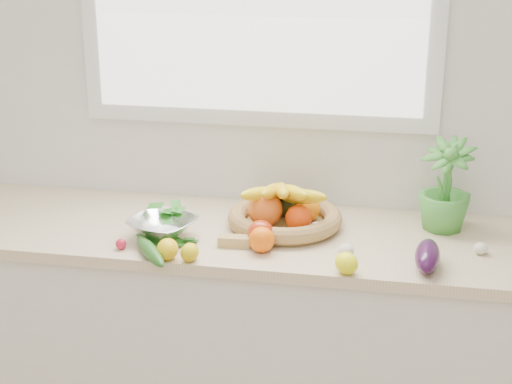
% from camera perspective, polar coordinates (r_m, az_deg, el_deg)
% --- Properties ---
extents(back_wall, '(4.50, 0.02, 2.70)m').
position_cam_1_polar(back_wall, '(2.87, 0.20, 7.85)').
color(back_wall, white).
rests_on(back_wall, ground).
extents(counter_cabinet, '(2.20, 0.58, 0.86)m').
position_cam_1_polar(counter_cabinet, '(2.93, -0.91, -11.27)').
color(counter_cabinet, silver).
rests_on(counter_cabinet, ground).
extents(countertop, '(2.24, 0.62, 0.04)m').
position_cam_1_polar(countertop, '(2.73, -0.96, -3.15)').
color(countertop, beige).
rests_on(countertop, counter_cabinet).
extents(orange_loose, '(0.10, 0.10, 0.08)m').
position_cam_1_polar(orange_loose, '(2.53, 0.41, -3.49)').
color(orange_loose, '#FF6308').
rests_on(orange_loose, countertop).
extents(lemon_a, '(0.08, 0.09, 0.07)m').
position_cam_1_polar(lemon_a, '(2.50, -6.46, -4.15)').
color(lemon_a, yellow).
rests_on(lemon_a, countertop).
extents(lemon_b, '(0.06, 0.07, 0.06)m').
position_cam_1_polar(lemon_b, '(2.48, -4.85, -4.39)').
color(lemon_b, gold).
rests_on(lemon_b, countertop).
extents(lemon_c, '(0.10, 0.11, 0.07)m').
position_cam_1_polar(lemon_c, '(2.41, 6.60, -5.17)').
color(lemon_c, '#FEFD0D').
rests_on(lemon_c, countertop).
extents(apple, '(0.09, 0.09, 0.09)m').
position_cam_1_polar(apple, '(2.58, 0.36, -3.01)').
color(apple, '#B62A0E').
rests_on(apple, countertop).
extents(ginger, '(0.11, 0.05, 0.03)m').
position_cam_1_polar(ginger, '(2.59, -1.58, -3.59)').
color(ginger, tan).
rests_on(ginger, countertop).
extents(garlic_a, '(0.05, 0.05, 0.04)m').
position_cam_1_polar(garlic_a, '(2.68, 4.43, -2.64)').
color(garlic_a, white).
rests_on(garlic_a, countertop).
extents(garlic_b, '(0.06, 0.06, 0.04)m').
position_cam_1_polar(garlic_b, '(2.63, 16.03, -3.97)').
color(garlic_b, white).
rests_on(garlic_b, countertop).
extents(garlic_c, '(0.07, 0.07, 0.04)m').
position_cam_1_polar(garlic_c, '(2.52, 6.58, -4.25)').
color(garlic_c, white).
rests_on(garlic_c, countertop).
extents(eggplant, '(0.09, 0.21, 0.08)m').
position_cam_1_polar(eggplant, '(2.48, 12.36, -4.57)').
color(eggplant, '#2F0E33').
rests_on(eggplant, countertop).
extents(cucumber, '(0.18, 0.23, 0.05)m').
position_cam_1_polar(cucumber, '(2.52, -7.73, -4.27)').
color(cucumber, '#225318').
rests_on(cucumber, countertop).
extents(radish, '(0.04, 0.04, 0.04)m').
position_cam_1_polar(radish, '(2.60, -9.79, -3.74)').
color(radish, red).
rests_on(radish, countertop).
extents(potted_herb, '(0.24, 0.24, 0.33)m').
position_cam_1_polar(potted_herb, '(2.75, 13.61, 0.44)').
color(potted_herb, green).
rests_on(potted_herb, countertop).
extents(fruit_basket, '(0.47, 0.47, 0.19)m').
position_cam_1_polar(fruit_basket, '(2.73, 2.05, -1.45)').
color(fruit_basket, tan).
rests_on(fruit_basket, countertop).
extents(colander_with_spinach, '(0.28, 0.28, 0.12)m').
position_cam_1_polar(colander_with_spinach, '(2.65, -6.83, -2.15)').
color(colander_with_spinach, silver).
rests_on(colander_with_spinach, countertop).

